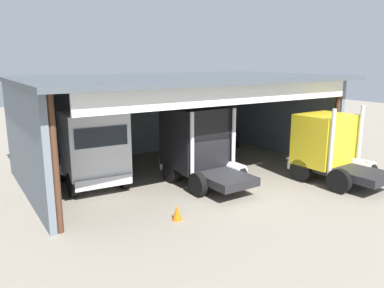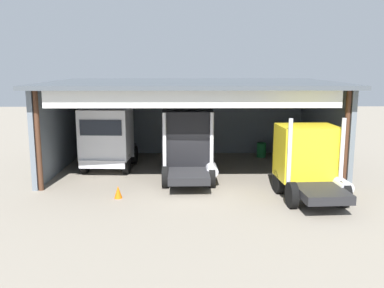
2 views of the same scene
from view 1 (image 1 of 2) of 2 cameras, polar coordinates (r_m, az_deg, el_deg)
The scene contains 8 objects.
ground_plane at distance 16.65m, azimuth 5.75°, elevation -7.51°, with size 80.00×80.00×0.00m, color gray.
workshop_shed at distance 19.99m, azimuth -3.21°, elevation 6.19°, with size 15.44×9.73×4.94m.
truck_white_center_left_bay at distance 17.45m, azimuth -14.86°, elevation -0.60°, with size 2.80×5.12×3.51m.
truck_black_center_right_bay at distance 17.62m, azimuth 1.08°, elevation 0.10°, with size 2.76×4.83×3.59m.
truck_yellow_left_bay at distance 19.05m, azimuth 20.03°, elevation -0.39°, with size 2.83×4.40×3.67m.
oil_drum at distance 24.76m, azimuth 3.36°, elevation 0.30°, with size 0.58×0.58×0.90m, color #197233.
tool_cart at distance 25.19m, azimuth 5.96°, elevation 0.58°, with size 0.90×0.60×1.00m, color black.
traffic_cone at distance 13.92m, azimuth -2.27°, elevation -10.34°, with size 0.36×0.36×0.56m, color orange.
Camera 1 is at (-9.82, -12.18, 5.69)m, focal length 35.27 mm.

